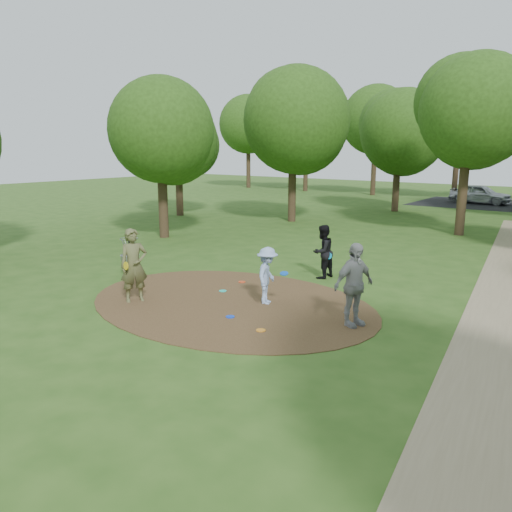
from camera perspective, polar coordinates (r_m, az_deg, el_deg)
The scene contains 14 objects.
ground at distance 13.71m, azimuth -3.01°, elevation -5.36°, with size 100.00×100.00×0.00m, color #2D5119.
dirt_clearing at distance 13.71m, azimuth -3.02°, elevation -5.32°, with size 8.40×8.40×0.02m, color #47301C.
footpath at distance 12.86m, azimuth 26.52°, elevation -7.87°, with size 2.00×40.00×0.01m, color #8C7A5B.
player_observer_with_disc at distance 13.94m, azimuth -13.78°, elevation -1.07°, with size 0.77×0.88×2.03m.
player_throwing_with_disc at distance 13.42m, azimuth 1.30°, elevation -2.27°, with size 1.10×1.15×1.56m.
player_walking_with_disc at distance 16.21m, azimuth 7.61°, elevation 0.50°, with size 0.77×0.93×1.74m.
player_waiting_with_disc at distance 11.90m, azimuth 11.11°, elevation -3.28°, with size 0.85×1.28×2.01m.
disc_ground_cyan at distance 14.73m, azimuth -3.82°, elevation -4.00°, with size 0.22×0.22×0.02m, color #1AD4BD.
disc_ground_blue at distance 12.53m, azimuth -2.97°, elevation -6.94°, with size 0.22×0.22×0.02m, color #0D39DE.
disc_ground_red at distance 15.67m, azimuth -1.62°, elevation -2.97°, with size 0.22×0.22×0.02m, color red.
car_left at distance 41.23m, azimuth 24.25°, elevation 6.47°, with size 1.73×4.30×1.47m, color #B3B5BB.
disc_ground_orange at distance 11.63m, azimuth 0.55°, elevation -8.48°, with size 0.22×0.22×0.02m, color orange.
disc_golf_basket at distance 16.83m, azimuth -14.25°, elevation 0.68°, with size 0.63×0.63×1.54m.
tree_ring at distance 20.92m, azimuth 20.71°, elevation 14.62°, with size 37.08×46.04×9.88m.
Camera 1 is at (8.38, -10.02, 4.16)m, focal length 35.00 mm.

